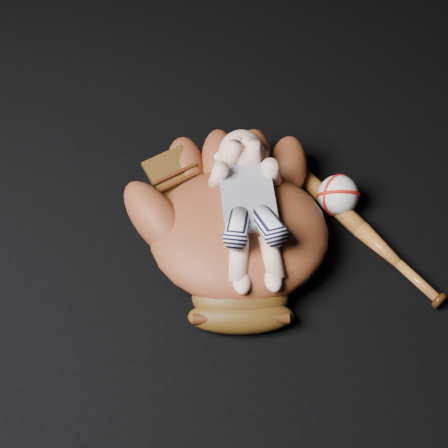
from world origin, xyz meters
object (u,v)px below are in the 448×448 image
object	(u,v)px
baseball_glove	(239,227)
newborn_baby	(250,208)
baseball_bat	(369,237)
baseball	(338,195)

from	to	relation	value
baseball_glove	newborn_baby	xyz separation A→B (m)	(0.02, 0.01, 0.05)
newborn_baby	baseball_bat	size ratio (longest dim) A/B	0.90
baseball_glove	baseball_bat	bearing A→B (deg)	3.86
baseball_glove	baseball_bat	distance (m)	0.27
newborn_baby	baseball_glove	bearing A→B (deg)	-165.61
baseball_glove	newborn_baby	size ratio (longest dim) A/B	1.39
newborn_baby	baseball	xyz separation A→B (m)	(0.18, 0.11, -0.08)
baseball_bat	baseball	bearing A→B (deg)	126.79
baseball_glove	baseball_bat	world-z (taller)	baseball_glove
newborn_baby	baseball	size ratio (longest dim) A/B	4.18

